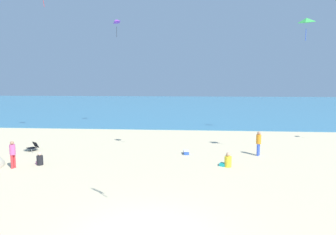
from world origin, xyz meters
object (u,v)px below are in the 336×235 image
person_3 (227,161)px  kite_purple (116,21)px  cooler_box (186,152)px  kite_green (307,20)px  person_1 (40,160)px  person_4 (13,153)px  person_2 (259,142)px  beach_chair_near_camera (33,147)px

person_3 → kite_purple: (-9.00, 12.73, 9.71)m
cooler_box → kite_purple: 15.73m
kite_green → kite_purple: bearing=139.2°
person_1 → person_4: person_4 is taller
person_4 → kite_purple: (1.97, 13.88, 9.18)m
person_2 → person_3: 3.35m
person_1 → kite_green: (14.04, 1.87, 7.36)m
person_2 → kite_purple: size_ratio=0.86×
person_4 → person_1: bearing=46.4°
kite_green → kite_purple: kite_purple is taller
cooler_box → person_4: 9.55m
person_4 → kite_green: 16.74m
person_3 → person_4: 11.04m
person_1 → person_3: bearing=-129.1°
cooler_box → person_3: person_3 is taller
person_2 → beach_chair_near_camera: bearing=31.8°
cooler_box → person_1: person_1 is taller
person_1 → person_2: (12.05, 2.98, 0.59)m
beach_chair_near_camera → person_1: 3.76m
person_2 → kite_green: kite_green is taller
cooler_box → person_1: (-7.73, -3.00, 0.13)m
person_1 → person_2: size_ratio=0.47×
person_1 → kite_green: kite_green is taller
person_4 → kite_purple: kite_purple is taller
cooler_box → person_3: 3.36m
person_3 → beach_chair_near_camera: bearing=14.8°
person_4 → kite_green: kite_green is taller
person_1 → kite_purple: kite_purple is taller
kite_green → kite_purple: size_ratio=0.70×
person_3 → cooler_box: bearing=-21.9°
person_2 → person_1: bearing=46.3°
person_1 → kite_purple: 16.42m
beach_chair_near_camera → person_3: person_3 is taller
person_2 → person_3: (-2.12, -2.53, -0.56)m
beach_chair_near_camera → kite_purple: 14.31m
person_4 → person_3: bearing=18.6°
person_3 → person_2: bearing=-102.6°
beach_chair_near_camera → kite_green: 17.76m
person_1 → kite_green: 15.96m
person_2 → kite_green: bearing=-176.8°
beach_chair_near_camera → kite_purple: (3.00, 10.05, 9.74)m
person_2 → kite_purple: bearing=-10.2°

